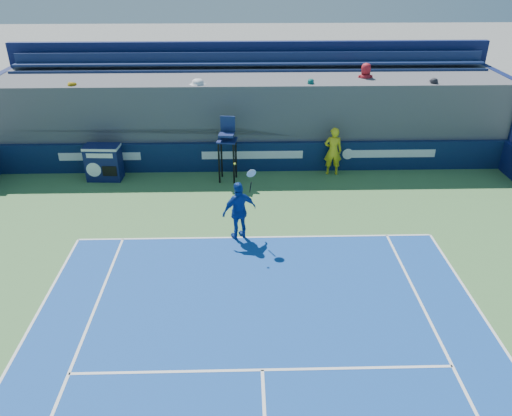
{
  "coord_description": "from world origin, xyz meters",
  "views": [
    {
      "loc": [
        -0.34,
        -1.4,
        8.07
      ],
      "look_at": [
        0.0,
        11.5,
        1.25
      ],
      "focal_mm": 35.0,
      "sensor_mm": 36.0,
      "label": 1
    }
  ],
  "objects_px": {
    "umpire_chair": "(227,143)",
    "tennis_player": "(239,211)",
    "match_clock": "(104,162)",
    "ball_person": "(333,151)"
  },
  "relations": [
    {
      "from": "umpire_chair",
      "to": "tennis_player",
      "type": "xyz_separation_m",
      "value": [
        0.46,
        -4.35,
        -0.57
      ]
    },
    {
      "from": "ball_person",
      "to": "match_clock",
      "type": "height_order",
      "value": "ball_person"
    },
    {
      "from": "match_clock",
      "to": "tennis_player",
      "type": "bearing_deg",
      "value": -40.97
    },
    {
      "from": "match_clock",
      "to": "umpire_chair",
      "type": "height_order",
      "value": "umpire_chair"
    },
    {
      "from": "match_clock",
      "to": "tennis_player",
      "type": "height_order",
      "value": "tennis_player"
    },
    {
      "from": "umpire_chair",
      "to": "match_clock",
      "type": "bearing_deg",
      "value": 177.85
    },
    {
      "from": "match_clock",
      "to": "umpire_chair",
      "type": "bearing_deg",
      "value": -2.15
    },
    {
      "from": "tennis_player",
      "to": "match_clock",
      "type": "bearing_deg",
      "value": 139.03
    },
    {
      "from": "umpire_chair",
      "to": "tennis_player",
      "type": "relative_size",
      "value": 0.96
    },
    {
      "from": "match_clock",
      "to": "tennis_player",
      "type": "relative_size",
      "value": 0.54
    }
  ]
}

